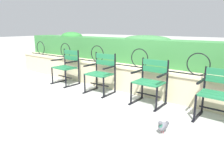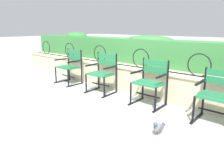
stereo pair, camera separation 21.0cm
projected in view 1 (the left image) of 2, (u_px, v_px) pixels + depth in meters
ground_plane at (107, 103)px, 4.09m from camera, size 60.00×60.00×0.00m
stone_wall at (133, 79)px, 4.75m from camera, size 8.55×0.41×0.60m
iron_arch_fence at (119, 58)px, 4.78m from camera, size 7.99×0.02×0.42m
hedge_row at (144, 50)px, 5.01m from camera, size 8.38×0.65×0.72m
park_chair_leftmost at (67, 66)px, 5.39m from camera, size 0.62×0.54×0.90m
park_chair_centre_left at (101, 72)px, 4.66m from camera, size 0.60×0.55×0.90m
park_chair_centre_right at (151, 81)px, 3.97m from camera, size 0.57×0.52×0.87m
park_chair_rightmost at (220, 93)px, 3.23m from camera, size 0.60×0.53×0.83m
pigeon_near_chairs at (163, 126)px, 2.90m from camera, size 0.11×0.29×0.22m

